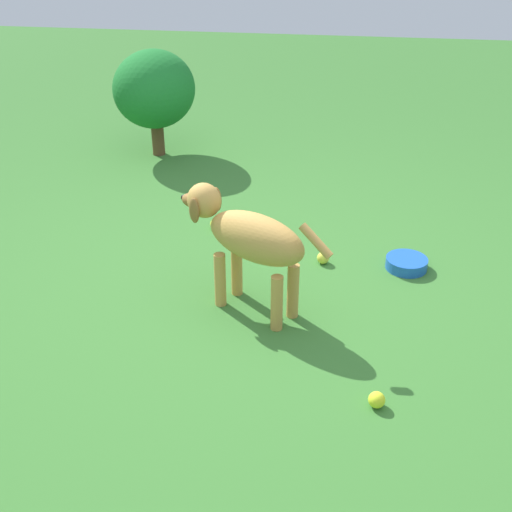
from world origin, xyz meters
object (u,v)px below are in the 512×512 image
at_px(dog, 247,237).
at_px(tennis_ball_0, 216,224).
at_px(tennis_ball_1, 377,400).
at_px(water_bowl, 406,263).
at_px(tennis_ball_2, 323,258).

xyz_separation_m(dog, tennis_ball_0, (0.79, 0.32, -0.35)).
xyz_separation_m(tennis_ball_0, tennis_ball_1, (-1.40, -0.93, 0.00)).
relative_size(dog, tennis_ball_0, 11.58).
height_order(tennis_ball_0, water_bowl, tennis_ball_0).
height_order(dog, tennis_ball_1, dog).
distance_m(tennis_ball_1, tennis_ball_2, 1.12).
bearing_deg(tennis_ball_0, tennis_ball_2, -115.32).
bearing_deg(tennis_ball_1, water_bowl, -8.57).
bearing_deg(dog, tennis_ball_2, -96.46).
distance_m(dog, tennis_ball_0, 0.92).
relative_size(tennis_ball_0, tennis_ball_2, 1.00).
relative_size(tennis_ball_0, water_bowl, 0.30).
distance_m(dog, water_bowl, 0.98).
distance_m(dog, tennis_ball_2, 0.68).
bearing_deg(water_bowl, tennis_ball_0, 74.91).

